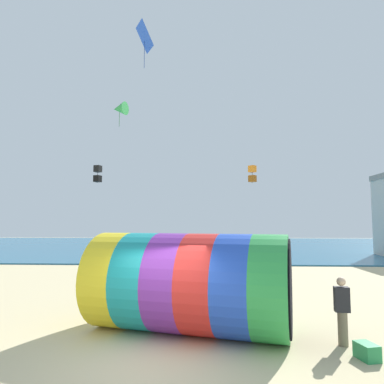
{
  "coord_description": "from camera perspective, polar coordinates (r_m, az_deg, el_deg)",
  "views": [
    {
      "loc": [
        1.31,
        -7.78,
        3.11
      ],
      "look_at": [
        0.74,
        4.11,
        4.15
      ],
      "focal_mm": 32.0,
      "sensor_mm": 36.0,
      "label": 1
    }
  ],
  "objects": [
    {
      "name": "ground_plane",
      "position": [
        8.48,
        -7.09,
        -26.46
      ],
      "size": [
        120.0,
        120.0,
        0.0
      ],
      "primitive_type": "plane",
      "color": "#CCBA8C"
    },
    {
      "name": "sea",
      "position": [
        44.79,
        1.06,
        -8.93
      ],
      "size": [
        120.0,
        40.0,
        0.1
      ],
      "primitive_type": "cube",
      "color": "#236084",
      "rests_on": "ground"
    },
    {
      "name": "giant_inflatable_tube",
      "position": [
        10.05,
        -0.42,
        -14.86
      ],
      "size": [
        6.05,
        4.06,
        2.77
      ],
      "color": "yellow",
      "rests_on": "ground"
    },
    {
      "name": "kite_handler",
      "position": [
        9.94,
        23.74,
        -17.6
      ],
      "size": [
        0.38,
        0.26,
        1.7
      ],
      "color": "#726651",
      "rests_on": "ground"
    },
    {
      "name": "kite_orange_box",
      "position": [
        23.28,
        10.02,
        3.01
      ],
      "size": [
        0.58,
        0.58,
        1.17
      ],
      "color": "orange"
    },
    {
      "name": "kite_green_delta",
      "position": [
        26.32,
        -11.98,
        13.41
      ],
      "size": [
        1.26,
        1.24,
        1.84
      ],
      "color": "green"
    },
    {
      "name": "kite_blue_diamond",
      "position": [
        22.24,
        -7.91,
        24.21
      ],
      "size": [
        1.21,
        1.34,
        2.65
      ],
      "color": "blue"
    },
    {
      "name": "kite_black_box",
      "position": [
        22.95,
        -15.44,
        2.95
      ],
      "size": [
        0.5,
        0.5,
        1.15
      ],
      "color": "black"
    },
    {
      "name": "bystander_near_water",
      "position": [
        20.82,
        -11.54,
        -11.28
      ],
      "size": [
        0.42,
        0.39,
        1.58
      ],
      "color": "black",
      "rests_on": "ground"
    },
    {
      "name": "cooler_box",
      "position": [
        9.42,
        27.13,
        -22.58
      ],
      "size": [
        0.48,
        0.59,
        0.36
      ],
      "primitive_type": "cube",
      "rotation": [
        0.0,
        0.0,
        1.82
      ],
      "color": "#268C4C",
      "rests_on": "ground"
    }
  ]
}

